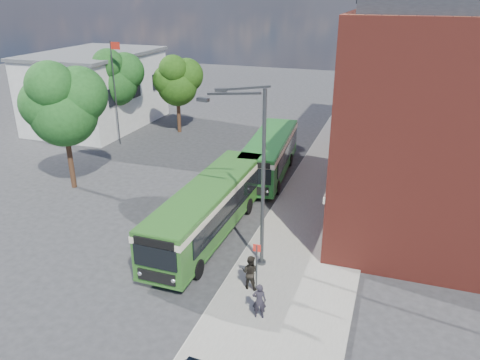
% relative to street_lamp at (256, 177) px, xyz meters
% --- Properties ---
extents(ground, '(120.00, 120.00, 0.00)m').
position_rel_street_lamp_xyz_m(ground, '(-4.84, 2.00, -4.79)').
color(ground, '#2B2C2E').
rests_on(ground, ground).
extents(pavement, '(6.00, 48.00, 0.15)m').
position_rel_street_lamp_xyz_m(pavement, '(2.16, 10.00, -4.72)').
color(pavement, gray).
rests_on(pavement, ground).
extents(kerb_line, '(0.12, 48.00, 0.01)m').
position_rel_street_lamp_xyz_m(kerb_line, '(-0.89, 10.00, -4.79)').
color(kerb_line, beige).
rests_on(kerb_line, ground).
extents(brick_office, '(12.10, 26.00, 14.20)m').
position_rel_street_lamp_xyz_m(brick_office, '(9.16, 14.00, 2.18)').
color(brick_office, maroon).
rests_on(brick_office, ground).
extents(white_building, '(9.40, 13.40, 7.30)m').
position_rel_street_lamp_xyz_m(white_building, '(-22.84, 20.00, -1.13)').
color(white_building, beige).
rests_on(white_building, ground).
extents(flagpole, '(0.95, 0.10, 9.00)m').
position_rel_street_lamp_xyz_m(flagpole, '(-17.29, 15.00, 0.15)').
color(flagpole, '#383B3D').
rests_on(flagpole, ground).
extents(street_lamp, '(2.96, 2.38, 9.00)m').
position_rel_street_lamp_xyz_m(street_lamp, '(0.00, 0.00, 0.00)').
color(street_lamp, '#383B3D').
rests_on(street_lamp, ground).
extents(bus_stop_sign, '(0.35, 0.08, 2.52)m').
position_rel_street_lamp_xyz_m(bus_stop_sign, '(0.76, -2.20, -3.28)').
color(bus_stop_sign, '#383B3D').
rests_on(bus_stop_sign, ground).
extents(bus_front, '(2.81, 12.31, 3.02)m').
position_rel_street_lamp_xyz_m(bus_front, '(-3.35, 2.22, -2.96)').
color(bus_front, '#2C6021').
rests_on(bus_front, ground).
extents(bus_rear, '(3.37, 10.62, 3.02)m').
position_rel_street_lamp_xyz_m(bus_rear, '(-2.60, 12.08, -2.96)').
color(bus_rear, '#206424').
rests_on(bus_rear, ground).
extents(pedestrian_a, '(0.67, 0.53, 1.62)m').
position_rel_street_lamp_xyz_m(pedestrian_a, '(1.44, -4.00, -3.83)').
color(pedestrian_a, black).
rests_on(pedestrian_a, pavement).
extents(pedestrian_b, '(0.87, 0.71, 1.68)m').
position_rel_street_lamp_xyz_m(pedestrian_b, '(0.44, -2.14, -3.80)').
color(pedestrian_b, black).
rests_on(pedestrian_b, pavement).
extents(tree_left, '(5.26, 5.00, 8.88)m').
position_rel_street_lamp_xyz_m(tree_left, '(-14.98, 5.39, 1.23)').
color(tree_left, '#3C2415').
rests_on(tree_left, ground).
extents(tree_mid, '(4.82, 4.59, 8.15)m').
position_rel_street_lamp_xyz_m(tree_mid, '(-18.87, 17.44, 0.74)').
color(tree_mid, '#3C2415').
rests_on(tree_mid, ground).
extents(tree_right, '(4.42, 4.20, 7.46)m').
position_rel_street_lamp_xyz_m(tree_right, '(-13.94, 20.23, 0.27)').
color(tree_right, '#3C2415').
rests_on(tree_right, ground).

